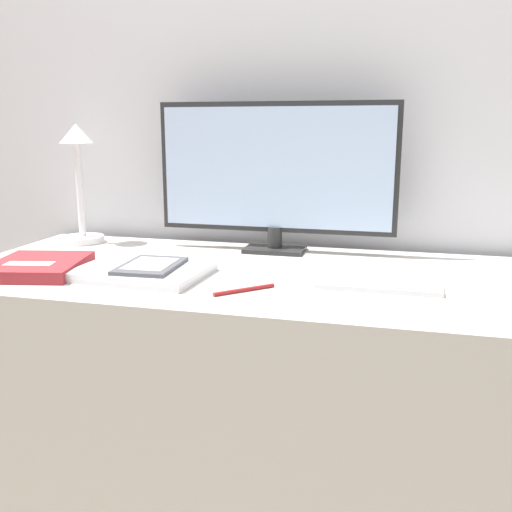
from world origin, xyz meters
TOP-DOWN VIEW (x-y plane):
  - wall_back at (0.00, 0.58)m, footprint 3.60×0.05m
  - desk at (0.00, 0.19)m, footprint 1.52×0.65m
  - monitor at (-0.02, 0.43)m, footprint 0.66×0.11m
  - keyboard at (0.28, 0.12)m, footprint 0.27×0.10m
  - laptop at (-0.27, 0.08)m, footprint 0.31×0.24m
  - ereader at (-0.25, 0.08)m, footprint 0.13×0.18m
  - desk_lamp at (-0.62, 0.41)m, footprint 0.12×0.12m
  - notebook at (-0.53, 0.05)m, footprint 0.25×0.27m
  - pen at (0.00, 0.02)m, footprint 0.11×0.11m

SIDE VIEW (x-z plane):
  - desk at x=0.00m, z-range 0.00..0.71m
  - pen at x=0.00m, z-range 0.71..0.71m
  - keyboard at x=0.28m, z-range 0.70..0.72m
  - laptop at x=-0.27m, z-range 0.71..0.73m
  - notebook at x=-0.53m, z-range 0.70..0.73m
  - ereader at x=-0.25m, z-range 0.73..0.74m
  - desk_lamp at x=-0.62m, z-range 0.73..1.08m
  - monitor at x=-0.02m, z-range 0.72..1.13m
  - wall_back at x=0.00m, z-range 0.00..2.40m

